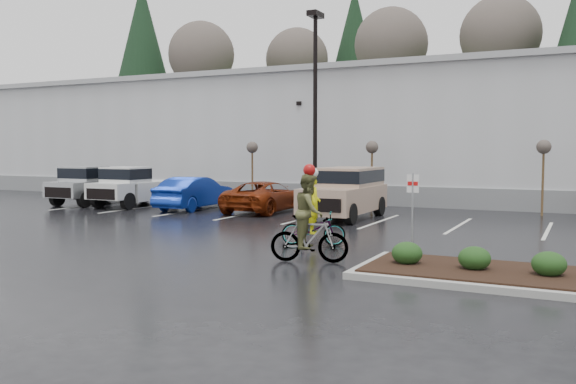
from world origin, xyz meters
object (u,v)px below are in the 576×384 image
at_px(car_blue, 195,193).
at_px(car_red, 266,197).
at_px(fire_lane_sign, 413,205).
at_px(sapling_west, 252,151).
at_px(sapling_mid, 372,151).
at_px(suv_tan, 344,193).
at_px(pickup_silver, 97,185).
at_px(pickup_white, 138,186).
at_px(sapling_east, 544,151).
at_px(cyclist_hivis, 313,221).
at_px(lamppost, 315,88).
at_px(cyclist_olive, 309,227).

height_order(car_blue, car_red, car_blue).
bearing_deg(fire_lane_sign, sapling_west, 132.67).
height_order(sapling_mid, suv_tan, sapling_mid).
distance_m(pickup_silver, suv_tan, 13.70).
relative_size(fire_lane_sign, pickup_white, 0.42).
distance_m(sapling_east, fire_lane_sign, 13.06).
height_order(pickup_white, car_red, pickup_white).
xyz_separation_m(sapling_east, car_red, (-11.21, -3.72, -2.04)).
height_order(pickup_white, cyclist_hivis, cyclist_hivis).
relative_size(sapling_west, pickup_silver, 0.62).
bearing_deg(fire_lane_sign, car_blue, 145.39).
bearing_deg(fire_lane_sign, pickup_silver, 154.79).
height_order(pickup_silver, cyclist_hivis, cyclist_hivis).
distance_m(lamppost, sapling_mid, 4.00).
bearing_deg(pickup_white, lamppost, 19.29).
xyz_separation_m(car_blue, cyclist_hivis, (9.28, -7.35, -0.06)).
bearing_deg(sapling_west, sapling_east, 0.00).
xyz_separation_m(pickup_white, suv_tan, (11.14, -0.70, 0.05)).
bearing_deg(car_blue, lamppost, -148.04).
xyz_separation_m(sapling_east, car_blue, (-14.73, -4.15, -1.97)).
bearing_deg(lamppost, fire_lane_sign, -56.54).
xyz_separation_m(lamppost, pickup_silver, (-10.84, -3.03, -4.71)).
distance_m(lamppost, pickup_silver, 12.20).
xyz_separation_m(lamppost, sapling_east, (10.00, 1.00, -2.96)).
height_order(sapling_east, car_blue, sapling_east).
distance_m(pickup_white, car_red, 7.09).
bearing_deg(pickup_silver, fire_lane_sign, -25.21).
distance_m(sapling_west, sapling_east, 14.00).
relative_size(lamppost, pickup_silver, 1.77).
height_order(pickup_white, suv_tan, suv_tan).
distance_m(lamppost, sapling_west, 5.07).
distance_m(sapling_mid, sapling_east, 7.50).
relative_size(pickup_white, car_red, 1.05).
bearing_deg(car_red, pickup_white, 0.41).
bearing_deg(sapling_mid, cyclist_olive, -77.77).
distance_m(sapling_east, pickup_white, 18.78).
distance_m(sapling_east, pickup_silver, 21.30).
distance_m(sapling_mid, fire_lane_sign, 13.92).
relative_size(pickup_white, suv_tan, 1.02).
bearing_deg(fire_lane_sign, sapling_east, 80.25).
bearing_deg(pickup_white, suv_tan, -3.58).
height_order(lamppost, car_red, lamppost).
height_order(suv_tan, cyclist_hivis, cyclist_hivis).
bearing_deg(sapling_east, pickup_silver, -169.06).
bearing_deg(pickup_silver, cyclist_hivis, -25.90).
distance_m(sapling_west, car_blue, 4.65).
height_order(car_red, cyclist_olive, cyclist_olive).
xyz_separation_m(sapling_mid, fire_lane_sign, (5.30, -12.80, -1.32)).
relative_size(cyclist_hivis, cyclist_olive, 0.93).
relative_size(sapling_mid, fire_lane_sign, 1.45).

